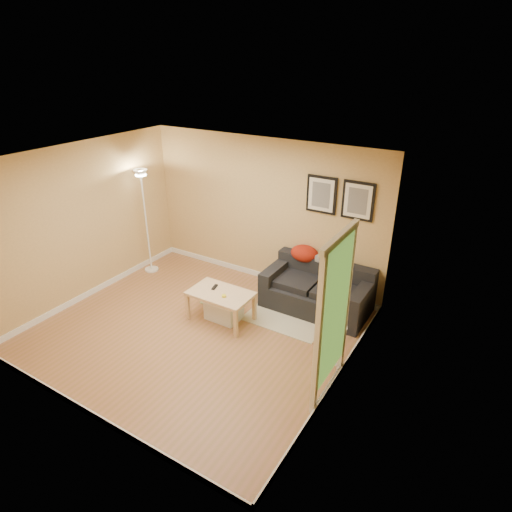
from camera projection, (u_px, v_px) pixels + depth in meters
The scene contains 25 objects.
floor at pixel (196, 330), 6.57m from camera, with size 4.50×4.50×0.00m, color #A36946.
ceiling at pixel (184, 161), 5.45m from camera, with size 4.50×4.50×0.00m, color white.
wall_back at pixel (263, 212), 7.55m from camera, with size 4.50×4.50×0.00m, color tan.
wall_front at pixel (68, 323), 4.47m from camera, with size 4.50×4.50×0.00m, color tan.
wall_left at pixel (84, 223), 7.07m from camera, with size 4.00×4.00×0.00m, color tan.
wall_right at pixel (344, 297), 4.96m from camera, with size 4.00×4.00×0.00m, color tan.
baseboard_back at pixel (263, 275), 8.08m from camera, with size 4.50×0.02×0.10m, color white.
baseboard_front at pixel (89, 412), 5.01m from camera, with size 4.50×0.02×0.10m, color white.
baseboard_left at pixel (96, 289), 7.60m from camera, with size 0.02×4.00×0.10m, color white.
baseboard_right at pixel (334, 381), 5.50m from camera, with size 0.02×4.00×0.10m, color white.
sofa at pixel (317, 288), 6.98m from camera, with size 1.70×0.90×0.75m, color black, non-canonical shape.
red_throw at pixel (305, 254), 7.26m from camera, with size 0.48×0.36×0.28m, color #9F2A0E, non-canonical shape.
plaid_throw at pixel (330, 259), 7.03m from camera, with size 0.42×0.26×0.10m, color tan, non-canonical shape.
framed_print_left at pixel (322, 195), 6.81m from camera, with size 0.50×0.04×0.60m, color black, non-canonical shape.
framed_print_right at pixel (358, 201), 6.53m from camera, with size 0.50×0.04×0.60m, color black, non-canonical shape.
area_rug at pixel (287, 318), 6.87m from camera, with size 1.25×0.85×0.01m, color beige.
green_runner at pixel (225, 302), 7.31m from camera, with size 0.70×0.50×0.01m, color #668C4C.
coffee_table at pixel (221, 306), 6.74m from camera, with size 0.98×0.60×0.49m, color #E8BB8D, non-canonical shape.
remote_control at pixel (215, 287), 6.77m from camera, with size 0.05×0.16×0.02m, color black.
tape_roll at pixel (224, 296), 6.51m from camera, with size 0.07×0.07×0.03m, color yellow.
storage_bin at pixel (224, 309), 6.80m from camera, with size 0.54×0.40×0.33m, color white, non-canonical shape.
side_table at pixel (330, 345), 5.76m from camera, with size 0.40×0.40×0.61m, color white, non-canonical shape.
book_stack at pixel (331, 324), 5.61m from camera, with size 0.16×0.21×0.07m, color teal, non-canonical shape.
floor_lamp at pixel (147, 225), 7.98m from camera, with size 0.26×0.26×1.99m, color white, non-canonical shape.
doorway at pixel (333, 322), 4.98m from camera, with size 0.12×1.01×2.13m, color white, non-canonical shape.
Camera 1 is at (3.61, -4.17, 3.85)m, focal length 30.24 mm.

